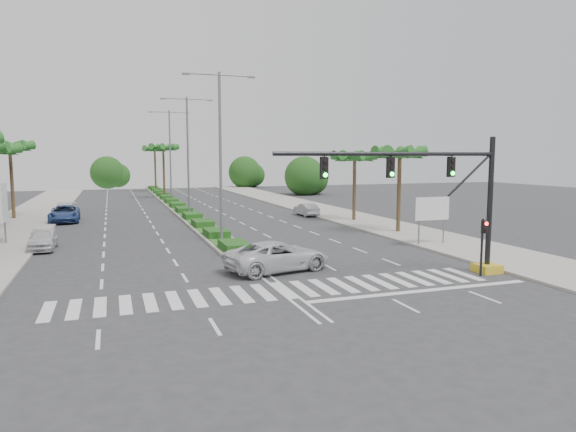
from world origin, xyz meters
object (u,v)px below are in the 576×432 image
(car_parked_a, at_px, (43,240))
(car_parked_c, at_px, (64,214))
(car_parked_b, at_px, (43,240))
(car_parked_d, at_px, (64,212))
(car_crossing, at_px, (278,256))
(car_right, at_px, (306,210))

(car_parked_a, distance_m, car_parked_c, 15.44)
(car_parked_b, bearing_deg, car_parked_c, 90.68)
(car_parked_c, height_order, car_parked_d, car_parked_c)
(car_parked_a, bearing_deg, car_crossing, -40.06)
(car_crossing, relative_size, car_right, 1.47)
(car_parked_a, relative_size, car_parked_c, 0.70)
(car_parked_a, bearing_deg, car_parked_c, 89.93)
(car_parked_b, height_order, car_parked_c, car_parked_c)
(car_parked_a, distance_m, car_crossing, 16.88)
(car_parked_c, bearing_deg, car_parked_a, -91.62)
(car_right, bearing_deg, car_parked_b, 24.82)
(car_parked_b, relative_size, car_parked_c, 0.69)
(car_crossing, height_order, car_right, car_crossing)
(car_parked_b, relative_size, car_parked_d, 0.73)
(car_parked_d, xyz_separation_m, car_crossing, (12.83, -28.18, 0.04))
(car_parked_a, xyz_separation_m, car_parked_d, (0.00, 17.21, 0.09))
(car_parked_a, relative_size, car_parked_b, 1.02)
(car_crossing, bearing_deg, car_parked_a, 36.78)
(car_parked_a, height_order, car_parked_c, car_parked_c)
(car_parked_a, relative_size, car_parked_d, 0.75)
(car_crossing, xyz_separation_m, car_right, (10.77, 23.67, -0.15))
(car_parked_a, relative_size, car_right, 1.00)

